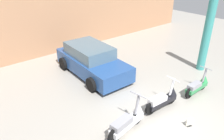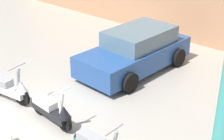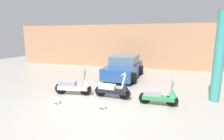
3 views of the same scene
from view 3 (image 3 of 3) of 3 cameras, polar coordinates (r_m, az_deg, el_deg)
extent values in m
plane|color=#9E998E|center=(6.55, -4.68, -10.25)|extent=(28.00, 28.00, 0.00)
cube|color=tan|center=(13.16, 6.88, 7.65)|extent=(19.60, 0.12, 3.22)
cylinder|color=black|center=(7.20, -8.61, -6.35)|extent=(0.48, 0.16, 0.48)
cylinder|color=black|center=(7.56, -16.37, -5.84)|extent=(0.48, 0.16, 0.48)
cube|color=silver|center=(7.34, -12.60, -5.66)|extent=(1.27, 0.48, 0.17)
cube|color=gray|center=(7.38, -14.30, -4.24)|extent=(0.73, 0.38, 0.19)
cylinder|color=gray|center=(7.09, -9.15, -2.62)|extent=(0.23, 0.11, 0.68)
cylinder|color=gray|center=(7.01, -9.24, 0.05)|extent=(0.12, 0.55, 0.03)
cone|color=silver|center=(7.11, -8.53, -4.07)|extent=(0.37, 0.37, 0.31)
cylinder|color=black|center=(6.68, 4.12, -7.77)|extent=(0.45, 0.10, 0.45)
cylinder|color=black|center=(7.00, -3.77, -6.89)|extent=(0.45, 0.10, 0.45)
cube|color=black|center=(6.81, 0.08, -6.90)|extent=(1.18, 0.33, 0.16)
cube|color=white|center=(6.83, -1.58, -5.39)|extent=(0.66, 0.29, 0.17)
cylinder|color=white|center=(6.56, 3.73, -4.02)|extent=(0.21, 0.09, 0.63)
cylinder|color=white|center=(6.49, 3.77, -1.33)|extent=(0.06, 0.52, 0.03)
cone|color=black|center=(6.59, 4.30, -5.49)|extent=(0.31, 0.31, 0.29)
cylinder|color=black|center=(6.37, 19.01, -9.46)|extent=(0.42, 0.07, 0.42)
cylinder|color=black|center=(6.39, 10.62, -8.99)|extent=(0.42, 0.07, 0.42)
cube|color=#2D8C4C|center=(6.35, 14.83, -8.82)|extent=(1.09, 0.26, 0.14)
cube|color=gray|center=(6.30, 13.11, -7.39)|extent=(0.61, 0.25, 0.16)
cylinder|color=gray|center=(6.24, 18.80, -5.84)|extent=(0.19, 0.07, 0.59)
cylinder|color=gray|center=(6.16, 18.97, -3.22)|extent=(0.03, 0.48, 0.03)
cone|color=#2D8C4C|center=(6.29, 19.31, -7.25)|extent=(0.28, 0.28, 0.27)
cube|color=navy|center=(10.11, 3.94, 0.15)|extent=(1.65, 3.76, 0.62)
cube|color=slate|center=(10.24, 4.29, 3.42)|extent=(1.42, 2.12, 0.49)
cylinder|color=black|center=(8.88, 7.09, -2.65)|extent=(0.21, 0.57, 0.57)
cylinder|color=black|center=(9.31, -2.65, -1.93)|extent=(0.21, 0.57, 0.57)
cylinder|color=black|center=(11.10, 9.43, 0.05)|extent=(0.21, 0.57, 0.57)
cylinder|color=black|center=(11.45, 1.47, 0.54)|extent=(0.21, 0.57, 0.57)
cube|color=black|center=(6.65, -17.45, -10.36)|extent=(0.18, 0.15, 0.01)
cube|color=white|center=(6.61, -17.52, -9.36)|extent=(0.20, 0.08, 0.26)
cube|color=black|center=(5.95, -3.06, -12.43)|extent=(0.19, 0.17, 0.01)
cube|color=silver|center=(5.90, -3.08, -11.33)|extent=(0.20, 0.10, 0.26)
cylinder|color=teal|center=(7.28, 31.54, 3.37)|extent=(0.35, 0.35, 3.22)
camera|label=1|loc=(7.65, -55.32, 22.42)|focal=35.00mm
camera|label=2|loc=(4.78, 81.71, 29.22)|focal=55.00mm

